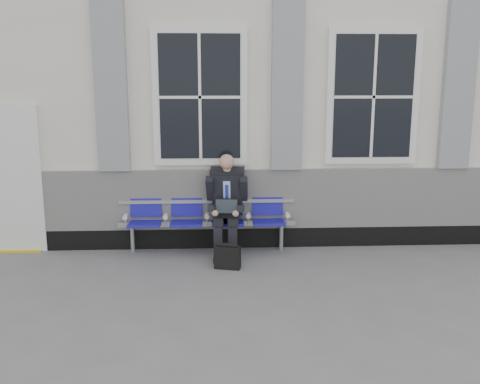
{
  "coord_description": "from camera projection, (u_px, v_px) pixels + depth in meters",
  "views": [
    {
      "loc": [
        -1.95,
        -6.3,
        2.51
      ],
      "look_at": [
        -1.6,
        0.9,
        0.98
      ],
      "focal_mm": 40.0,
      "sensor_mm": 36.0,
      "label": 1
    }
  ],
  "objects": [
    {
      "name": "businessman",
      "position": [
        227.0,
        201.0,
        7.68
      ],
      "size": [
        0.62,
        0.83,
        1.46
      ],
      "color": "black",
      "rests_on": "ground"
    },
    {
      "name": "ground",
      "position": [
        370.0,
        281.0,
        6.77
      ],
      "size": [
        70.0,
        70.0,
        0.0
      ],
      "primitive_type": "plane",
      "color": "slate",
      "rests_on": "ground"
    },
    {
      "name": "bench",
      "position": [
        207.0,
        215.0,
        7.85
      ],
      "size": [
        2.6,
        0.47,
        0.91
      ],
      "color": "#9EA0A3",
      "rests_on": "ground"
    },
    {
      "name": "station_building",
      "position": [
        320.0,
        95.0,
        9.7
      ],
      "size": [
        14.4,
        4.4,
        4.49
      ],
      "color": "silver",
      "rests_on": "ground"
    },
    {
      "name": "briefcase",
      "position": [
        227.0,
        257.0,
        7.18
      ],
      "size": [
        0.37,
        0.22,
        0.35
      ],
      "color": "black",
      "rests_on": "ground"
    }
  ]
}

